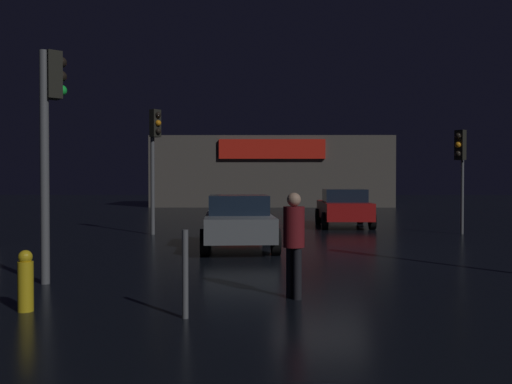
# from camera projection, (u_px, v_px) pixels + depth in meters

# --- Properties ---
(ground_plane) EXTENTS (120.00, 120.00, 0.00)m
(ground_plane) POSITION_uv_depth(u_px,v_px,m) (320.00, 251.00, 14.75)
(ground_plane) COLOR black
(store_building) EXTENTS (17.50, 7.11, 5.12)m
(store_building) POSITION_uv_depth(u_px,v_px,m) (271.00, 172.00, 42.43)
(store_building) COLOR #4C4742
(store_building) RESTS_ON ground
(traffic_signal_opposite) EXTENTS (0.43, 0.41, 3.66)m
(traffic_signal_opposite) POSITION_uv_depth(u_px,v_px,m) (460.00, 155.00, 19.39)
(traffic_signal_opposite) COLOR #595B60
(traffic_signal_opposite) RESTS_ON ground
(traffic_signal_cross_left) EXTENTS (0.43, 0.41, 4.23)m
(traffic_signal_cross_left) POSITION_uv_depth(u_px,v_px,m) (49.00, 124.00, 10.06)
(traffic_signal_cross_left) COLOR #595B60
(traffic_signal_cross_left) RESTS_ON ground
(traffic_signal_cross_right) EXTENTS (0.43, 0.41, 4.35)m
(traffic_signal_cross_right) POSITION_uv_depth(u_px,v_px,m) (154.00, 146.00, 19.22)
(traffic_signal_cross_right) COLOR #595B60
(traffic_signal_cross_right) RESTS_ON ground
(car_near) EXTENTS (2.25, 4.42, 1.48)m
(car_near) POSITION_uv_depth(u_px,v_px,m) (239.00, 221.00, 15.31)
(car_near) COLOR slate
(car_near) RESTS_ON ground
(car_far) EXTENTS (2.09, 4.26, 1.54)m
(car_far) POSITION_uv_depth(u_px,v_px,m) (344.00, 208.00, 22.68)
(car_far) COLOR #A51414
(car_far) RESTS_ON ground
(pedestrian) EXTENTS (0.48, 0.48, 1.69)m
(pedestrian) POSITION_uv_depth(u_px,v_px,m) (294.00, 237.00, 8.78)
(pedestrian) COLOR black
(pedestrian) RESTS_ON ground
(fire_hydrant) EXTENTS (0.22, 0.22, 0.88)m
(fire_hydrant) POSITION_uv_depth(u_px,v_px,m) (26.00, 281.00, 7.92)
(fire_hydrant) COLOR gold
(fire_hydrant) RESTS_ON ground
(bollard_kerb_b) EXTENTS (0.09, 0.09, 1.21)m
(bollard_kerb_b) POSITION_uv_depth(u_px,v_px,m) (185.00, 274.00, 7.51)
(bollard_kerb_b) COLOR #595B60
(bollard_kerb_b) RESTS_ON ground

